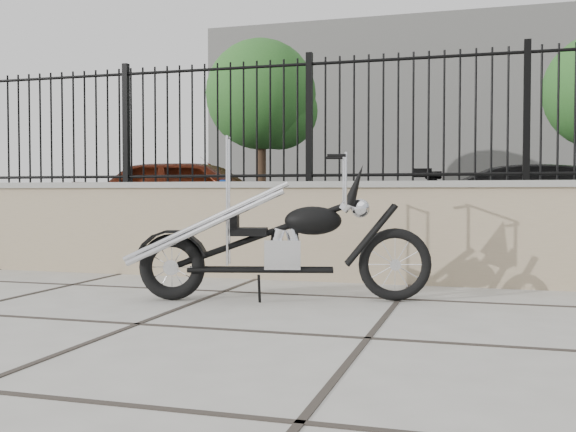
% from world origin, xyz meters
% --- Properties ---
extents(ground_plane, '(90.00, 90.00, 0.00)m').
position_xyz_m(ground_plane, '(0.00, 0.00, 0.00)').
color(ground_plane, '#99968E').
rests_on(ground_plane, ground).
extents(parking_lot, '(30.00, 30.00, 0.00)m').
position_xyz_m(parking_lot, '(0.00, 12.50, 0.00)').
color(parking_lot, black).
rests_on(parking_lot, ground).
extents(retaining_wall, '(14.00, 0.36, 0.96)m').
position_xyz_m(retaining_wall, '(0.00, 2.50, 0.48)').
color(retaining_wall, gray).
rests_on(retaining_wall, ground_plane).
extents(iron_fence, '(14.00, 0.08, 1.20)m').
position_xyz_m(iron_fence, '(0.00, 2.50, 1.56)').
color(iron_fence, black).
rests_on(iron_fence, retaining_wall).
extents(background_building, '(22.00, 6.00, 8.00)m').
position_xyz_m(background_building, '(0.00, 26.50, 4.00)').
color(background_building, beige).
rests_on(background_building, ground_plane).
extents(chopper_motorcycle, '(2.22, 0.92, 1.32)m').
position_xyz_m(chopper_motorcycle, '(-0.91, 1.16, 0.66)').
color(chopper_motorcycle, black).
rests_on(chopper_motorcycle, ground_plane).
extents(car_red, '(4.45, 2.03, 1.48)m').
position_xyz_m(car_red, '(-4.23, 7.08, 0.74)').
color(car_red, '#441509').
rests_on(car_red, parking_lot).
extents(car_black, '(4.45, 1.94, 1.27)m').
position_xyz_m(car_black, '(1.82, 6.94, 0.64)').
color(car_black, black).
rests_on(car_black, parking_lot).
extents(bollard_a, '(0.14, 0.14, 1.03)m').
position_xyz_m(bollard_a, '(-2.88, 4.97, 0.51)').
color(bollard_a, '#0C3BBF').
rests_on(bollard_a, ground_plane).
extents(tree_left, '(3.45, 3.45, 5.83)m').
position_xyz_m(tree_left, '(-6.13, 16.24, 4.08)').
color(tree_left, '#382619').
rests_on(tree_left, ground_plane).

